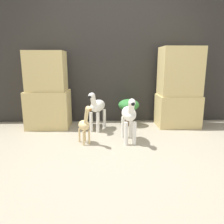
{
  "coord_description": "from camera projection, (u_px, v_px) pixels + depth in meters",
  "views": [
    {
      "loc": [
        -0.17,
        -2.59,
        1.13
      ],
      "look_at": [
        -0.05,
        0.7,
        0.37
      ],
      "focal_mm": 35.0,
      "sensor_mm": 36.0,
      "label": 1
    }
  ],
  "objects": [
    {
      "name": "ground_plane",
      "position": [
        118.0,
        152.0,
        2.78
      ],
      "size": [
        14.0,
        14.0,
        0.0
      ],
      "primitive_type": "plane",
      "color": "#9E937F"
    },
    {
      "name": "wall_back",
      "position": [
        113.0,
        63.0,
        4.07
      ],
      "size": [
        6.4,
        0.08,
        2.2
      ],
      "color": "#2D2B28",
      "rests_on": "ground_plane"
    },
    {
      "name": "rock_pillar_left",
      "position": [
        48.0,
        93.0,
        3.75
      ],
      "size": [
        0.72,
        0.52,
        1.31
      ],
      "color": "#D1B775",
      "rests_on": "ground_plane"
    },
    {
      "name": "rock_pillar_right",
      "position": [
        179.0,
        89.0,
        3.82
      ],
      "size": [
        0.72,
        0.52,
        1.38
      ],
      "color": "#D1B775",
      "rests_on": "ground_plane"
    },
    {
      "name": "zebra_right",
      "position": [
        129.0,
        115.0,
        3.07
      ],
      "size": [
        0.22,
        0.54,
        0.66
      ],
      "color": "white",
      "rests_on": "ground_plane"
    },
    {
      "name": "zebra_left",
      "position": [
        97.0,
        107.0,
        3.62
      ],
      "size": [
        0.34,
        0.54,
        0.66
      ],
      "color": "white",
      "rests_on": "ground_plane"
    },
    {
      "name": "giraffe_figurine",
      "position": [
        85.0,
        124.0,
        3.01
      ],
      "size": [
        0.25,
        0.35,
        0.57
      ],
      "color": "#E0C184",
      "rests_on": "ground_plane"
    },
    {
      "name": "potted_palm_front",
      "position": [
        129.0,
        106.0,
        3.9
      ],
      "size": [
        0.37,
        0.37,
        0.48
      ],
      "color": "#513323",
      "rests_on": "ground_plane"
    }
  ]
}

